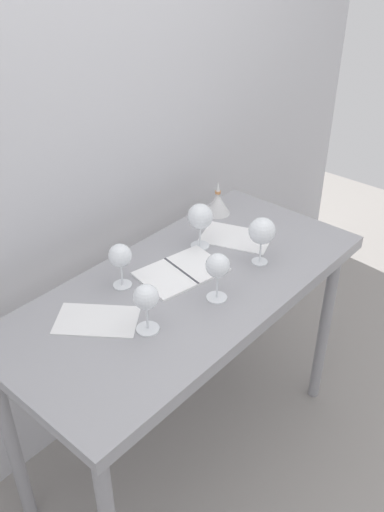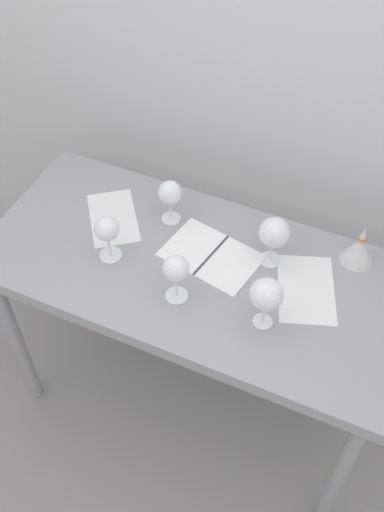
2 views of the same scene
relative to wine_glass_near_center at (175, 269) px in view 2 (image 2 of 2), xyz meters
name	(u,v)px [view 2 (image 2 of 2)]	position (x,y,z in m)	size (l,w,h in m)	color
ground_plane	(194,397)	(0.00, 0.14, -1.03)	(6.00, 6.00, 0.00)	gray
back_wall	(258,79)	(0.00, 0.63, 0.27)	(3.80, 0.04, 2.60)	silver
steel_counter	(194,286)	(0.00, 0.13, -0.23)	(1.40, 0.65, 0.90)	#949499
wine_glass_near_center	(175,269)	(0.00, 0.00, 0.00)	(0.08, 0.08, 0.17)	white
wine_glass_far_left	(170,194)	(-0.16, 0.29, -0.01)	(0.08, 0.08, 0.17)	white
wine_glass_near_right	(267,295)	(0.28, 0.02, 0.00)	(0.10, 0.10, 0.18)	white
wine_glass_far_right	(274,233)	(0.22, 0.26, 0.00)	(0.10, 0.10, 0.18)	white
wine_glass_near_left	(107,230)	(-0.26, 0.06, -0.01)	(0.08, 0.08, 0.17)	white
open_notebook	(211,256)	(0.04, 0.19, -0.12)	(0.34, 0.26, 0.01)	white
tasting_sheet_upper	(306,289)	(0.36, 0.19, -0.13)	(0.17, 0.27, 0.00)	white
tasting_sheet_lower	(113,218)	(-0.34, 0.22, -0.13)	(0.16, 0.26, 0.00)	white
decanter_funnel	(359,250)	(0.47, 0.38, -0.08)	(0.11, 0.11, 0.15)	silver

